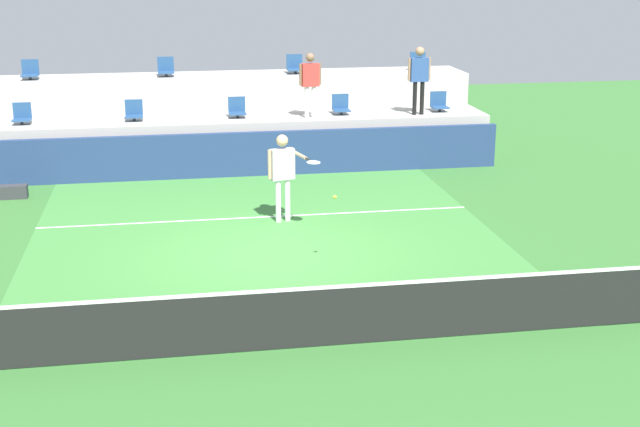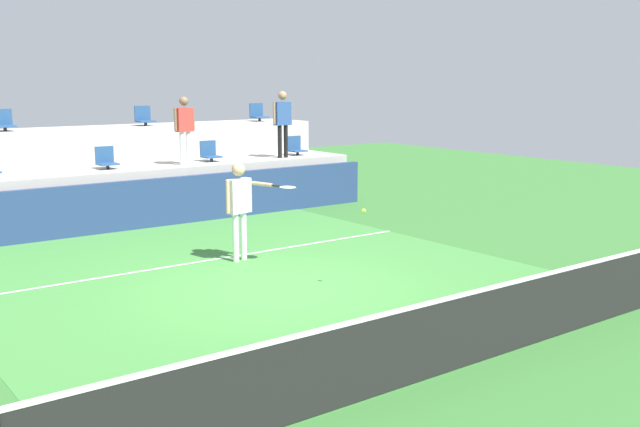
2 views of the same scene
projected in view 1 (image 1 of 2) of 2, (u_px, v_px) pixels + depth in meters
name	position (u px, v px, depth m)	size (l,w,h in m)	color
ground_plane	(272.00, 255.00, 16.11)	(40.00, 40.00, 0.00)	#336B2D
court_inner_paint	(266.00, 238.00, 17.06)	(9.00, 10.00, 0.01)	#3D7F38
court_service_line	(258.00, 217.00, 18.38)	(9.00, 0.06, 0.00)	white
tennis_net	(305.00, 315.00, 12.19)	(10.48, 0.08, 1.07)	black
sponsor_backboard	(243.00, 154.00, 21.62)	(13.00, 0.16, 1.10)	navy
seating_tier_lower	(239.00, 141.00, 22.83)	(13.00, 1.80, 1.25)	#ADAAA3
seating_tier_upper	(233.00, 112.00, 24.40)	(13.00, 1.80, 2.10)	#ADAAA3
stadium_chair_lower_far_left	(22.00, 115.00, 21.66)	(0.44, 0.40, 0.52)	#2D2D33
stadium_chair_lower_left	(134.00, 112.00, 22.10)	(0.44, 0.40, 0.52)	#2D2D33
stadium_chair_lower_center	(237.00, 109.00, 22.52)	(0.44, 0.40, 0.52)	#2D2D33
stadium_chair_lower_right	(341.00, 106.00, 22.96)	(0.44, 0.40, 0.52)	#2D2D33
stadium_chair_lower_far_right	(439.00, 103.00, 23.39)	(0.44, 0.40, 0.52)	#2D2D33
stadium_chair_upper_far_left	(30.00, 71.00, 23.12)	(0.44, 0.40, 0.52)	#2D2D33
stadium_chair_upper_left	(166.00, 68.00, 23.69)	(0.44, 0.40, 0.52)	#2D2D33
stadium_chair_upper_right	(295.00, 66.00, 24.26)	(0.44, 0.40, 0.52)	#2D2D33
stadium_chair_upper_far_right	(418.00, 63.00, 24.83)	(0.44, 0.40, 0.52)	#2D2D33
tennis_player	(283.00, 168.00, 17.78)	(0.98, 1.19, 1.82)	white
spectator_leaning_on_rail	(310.00, 79.00, 22.23)	(0.58, 0.25, 1.65)	white
spectator_in_white	(419.00, 74.00, 22.67)	(0.61, 0.24, 1.76)	black
tennis_ball	(335.00, 197.00, 15.10)	(0.07, 0.07, 0.07)	#CCE033
equipment_bag	(10.00, 192.00, 19.76)	(0.76, 0.28, 0.30)	#333338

